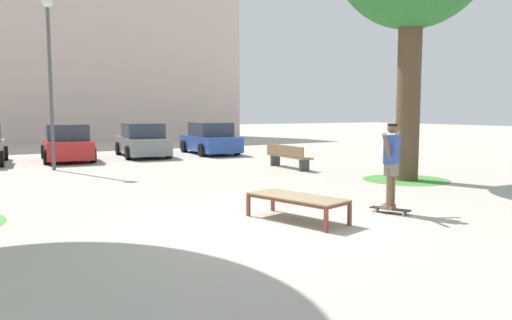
{
  "coord_description": "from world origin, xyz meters",
  "views": [
    {
      "loc": [
        -4.61,
        -7.48,
        2.01
      ],
      "look_at": [
        0.5,
        1.28,
        1.0
      ],
      "focal_mm": 34.11,
      "sensor_mm": 36.0,
      "label": 1
    }
  ],
  "objects_px": {
    "car_grey": "(142,141)",
    "light_post": "(49,58)",
    "park_bench": "(288,156)",
    "car_red": "(67,144)",
    "skater": "(391,160)",
    "car_blue": "(210,139)",
    "skate_box": "(297,199)",
    "skateboard": "(390,209)"
  },
  "relations": [
    {
      "from": "skateboard",
      "to": "light_post",
      "type": "xyz_separation_m",
      "value": [
        -4.75,
        11.03,
        3.75
      ]
    },
    {
      "from": "car_red",
      "to": "light_post",
      "type": "distance_m",
      "value": 4.6
    },
    {
      "from": "skate_box",
      "to": "car_red",
      "type": "height_order",
      "value": "car_red"
    },
    {
      "from": "skater",
      "to": "park_bench",
      "type": "distance_m",
      "value": 7.83
    },
    {
      "from": "skater",
      "to": "skate_box",
      "type": "bearing_deg",
      "value": 168.95
    },
    {
      "from": "car_blue",
      "to": "light_post",
      "type": "height_order",
      "value": "light_post"
    },
    {
      "from": "skate_box",
      "to": "skater",
      "type": "xyz_separation_m",
      "value": [
        1.99,
        -0.39,
        0.66
      ]
    },
    {
      "from": "car_red",
      "to": "car_grey",
      "type": "bearing_deg",
      "value": 3.15
    },
    {
      "from": "park_bench",
      "to": "light_post",
      "type": "distance_m",
      "value": 8.8
    },
    {
      "from": "light_post",
      "to": "car_grey",
      "type": "bearing_deg",
      "value": 39.19
    },
    {
      "from": "car_red",
      "to": "car_grey",
      "type": "height_order",
      "value": "same"
    },
    {
      "from": "park_bench",
      "to": "light_post",
      "type": "height_order",
      "value": "light_post"
    },
    {
      "from": "skater",
      "to": "car_red",
      "type": "xyz_separation_m",
      "value": [
        -3.78,
        14.26,
        -0.38
      ]
    },
    {
      "from": "skater",
      "to": "car_grey",
      "type": "xyz_separation_m",
      "value": [
        -0.57,
        14.44,
        -0.38
      ]
    },
    {
      "from": "skateboard",
      "to": "car_grey",
      "type": "distance_m",
      "value": 14.46
    },
    {
      "from": "park_bench",
      "to": "car_red",
      "type": "bearing_deg",
      "value": 132.49
    },
    {
      "from": "car_grey",
      "to": "light_post",
      "type": "distance_m",
      "value": 6.23
    },
    {
      "from": "skateboard",
      "to": "skater",
      "type": "bearing_deg",
      "value": 115.8
    },
    {
      "from": "skater",
      "to": "light_post",
      "type": "distance_m",
      "value": 12.32
    },
    {
      "from": "light_post",
      "to": "skateboard",
      "type": "bearing_deg",
      "value": -66.73
    },
    {
      "from": "skate_box",
      "to": "car_red",
      "type": "bearing_deg",
      "value": 97.36
    },
    {
      "from": "car_grey",
      "to": "park_bench",
      "type": "distance_m",
      "value": 7.7
    },
    {
      "from": "car_blue",
      "to": "park_bench",
      "type": "distance_m",
      "value": 6.86
    },
    {
      "from": "car_grey",
      "to": "park_bench",
      "type": "relative_size",
      "value": 1.8
    },
    {
      "from": "light_post",
      "to": "car_red",
      "type": "bearing_deg",
      "value": 73.42
    },
    {
      "from": "car_grey",
      "to": "skate_box",
      "type": "bearing_deg",
      "value": -95.79
    },
    {
      "from": "car_blue",
      "to": "car_grey",
      "type": "bearing_deg",
      "value": 176.5
    },
    {
      "from": "car_red",
      "to": "car_blue",
      "type": "bearing_deg",
      "value": -0.18
    },
    {
      "from": "skate_box",
      "to": "light_post",
      "type": "height_order",
      "value": "light_post"
    },
    {
      "from": "skate_box",
      "to": "skateboard",
      "type": "height_order",
      "value": "skate_box"
    },
    {
      "from": "car_red",
      "to": "light_post",
      "type": "relative_size",
      "value": 0.74
    },
    {
      "from": "skater",
      "to": "car_grey",
      "type": "height_order",
      "value": "skater"
    },
    {
      "from": "car_grey",
      "to": "light_post",
      "type": "relative_size",
      "value": 0.75
    },
    {
      "from": "skate_box",
      "to": "park_bench",
      "type": "relative_size",
      "value": 0.84
    },
    {
      "from": "skater",
      "to": "car_red",
      "type": "height_order",
      "value": "skater"
    },
    {
      "from": "car_blue",
      "to": "light_post",
      "type": "xyz_separation_m",
      "value": [
        -7.4,
        -3.21,
        3.13
      ]
    },
    {
      "from": "skate_box",
      "to": "park_bench",
      "type": "bearing_deg",
      "value": 57.22
    },
    {
      "from": "skater",
      "to": "car_grey",
      "type": "bearing_deg",
      "value": 92.25
    },
    {
      "from": "car_blue",
      "to": "park_bench",
      "type": "xyz_separation_m",
      "value": [
        -0.14,
        -6.86,
        -0.24
      ]
    },
    {
      "from": "car_red",
      "to": "car_blue",
      "type": "height_order",
      "value": "same"
    },
    {
      "from": "skate_box",
      "to": "skateboard",
      "type": "relative_size",
      "value": 2.52
    },
    {
      "from": "car_red",
      "to": "light_post",
      "type": "height_order",
      "value": "light_post"
    }
  ]
}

